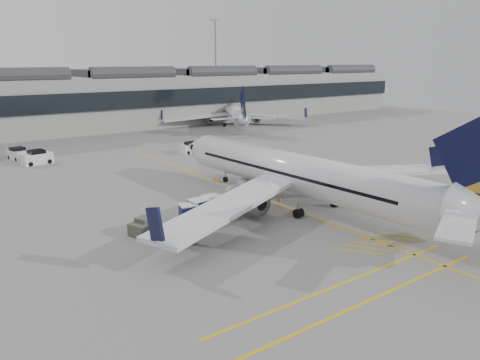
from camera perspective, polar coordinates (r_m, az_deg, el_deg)
ground at (r=37.89m, az=-1.14°, el=-7.79°), size 220.00×220.00×0.00m
terminal at (r=103.02m, az=-25.02°, el=8.52°), size 200.00×20.45×12.40m
apron_markings at (r=51.11m, az=1.63°, el=-1.86°), size 0.25×60.00×0.01m
airliner_main at (r=46.53m, az=7.82°, el=0.54°), size 38.26×41.88×11.13m
airliner_far at (r=106.38m, az=-0.78°, el=8.17°), size 29.39×32.42×9.48m
belt_loader at (r=53.09m, az=1.23°, el=-0.68°), size 4.28×1.68×1.72m
baggage_cart_a at (r=43.34m, az=-5.02°, el=-3.49°), size 1.90×1.60×1.93m
baggage_cart_b at (r=44.80m, az=-3.42°, el=-2.94°), size 1.75×1.45×1.83m
baggage_cart_c at (r=37.82m, az=-6.92°, el=-6.49°), size 1.90×1.73×1.66m
baggage_cart_d at (r=42.45m, az=-6.28°, el=-4.03°), size 1.96×1.75×1.77m
ramp_agent_a at (r=45.74m, az=-0.03°, el=-2.51°), size 0.83×0.88×2.01m
ramp_agent_b at (r=42.71m, az=-4.33°, el=-4.08°), size 0.79×0.63×1.61m
pushback_tug at (r=40.71m, az=-11.55°, el=-5.53°), size 2.94×2.37×1.43m
safety_cone_nose at (r=57.43m, az=-3.13°, el=0.20°), size 0.35×0.35×0.49m
safety_cone_engine at (r=49.16m, az=4.89°, el=-2.30°), size 0.33×0.33×0.46m
service_van_left at (r=72.17m, az=-23.51°, el=2.50°), size 4.27×2.63×2.05m
service_van_mid at (r=76.60m, az=-25.45°, el=2.87°), size 2.59×3.98×1.88m
service_van_right at (r=74.78m, az=-5.93°, el=3.91°), size 3.57×1.96×1.78m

